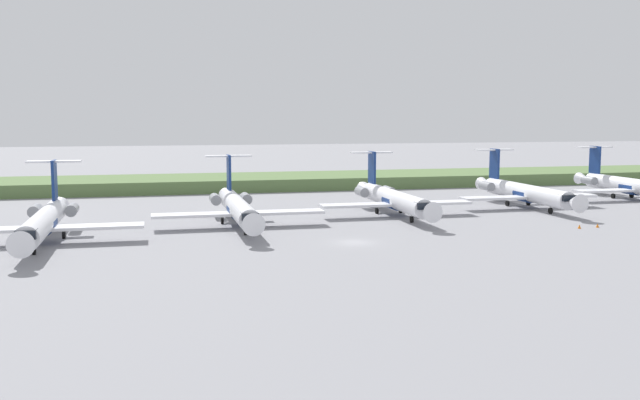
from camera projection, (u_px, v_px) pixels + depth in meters
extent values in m
plane|color=gray|center=(302.00, 210.00, 111.92)|extent=(500.00, 500.00, 0.00)
cube|color=#597542|center=(266.00, 182.00, 146.13)|extent=(320.00, 20.00, 2.45)
cylinder|color=white|center=(43.00, 222.00, 82.48)|extent=(2.70, 24.00, 2.70)
cone|color=white|center=(23.00, 242.00, 69.44)|extent=(2.70, 3.00, 2.70)
cone|color=white|center=(59.00, 207.00, 96.01)|extent=(2.30, 4.00, 2.29)
cube|color=black|center=(26.00, 234.00, 71.22)|extent=(2.03, 1.80, 0.90)
cylinder|color=navy|center=(43.00, 223.00, 82.50)|extent=(2.76, 3.60, 2.76)
cube|color=white|center=(96.00, 227.00, 82.94)|extent=(11.00, 3.20, 0.36)
cube|color=navy|center=(54.00, 180.00, 92.64)|extent=(0.36, 3.20, 5.20)
cube|color=white|center=(54.00, 162.00, 92.65)|extent=(6.80, 1.80, 0.24)
cylinder|color=gray|center=(35.00, 211.00, 90.83)|extent=(1.50, 3.40, 1.50)
cylinder|color=gray|center=(72.00, 210.00, 91.86)|extent=(1.50, 3.40, 1.50)
cylinder|color=gray|center=(34.00, 246.00, 75.47)|extent=(0.20, 0.20, 0.65)
cylinder|color=black|center=(34.00, 251.00, 75.53)|extent=(0.30, 0.90, 0.90)
cylinder|color=black|center=(30.00, 236.00, 84.60)|extent=(0.35, 0.90, 0.90)
cylinder|color=black|center=(64.00, 235.00, 85.47)|extent=(0.35, 0.90, 0.90)
cylinder|color=white|center=(238.00, 208.00, 94.96)|extent=(2.70, 24.00, 2.70)
cone|color=white|center=(252.00, 223.00, 81.92)|extent=(2.70, 3.00, 2.70)
cone|color=white|center=(227.00, 196.00, 108.48)|extent=(2.30, 4.00, 2.29)
cube|color=black|center=(250.00, 216.00, 83.70)|extent=(2.02, 1.80, 0.90)
cylinder|color=navy|center=(238.00, 209.00, 94.98)|extent=(2.76, 3.60, 2.76)
cube|color=white|center=(194.00, 215.00, 92.71)|extent=(11.00, 3.20, 0.36)
cube|color=white|center=(283.00, 212.00, 95.42)|extent=(11.00, 3.20, 0.36)
cube|color=navy|center=(229.00, 172.00, 105.12)|extent=(0.36, 3.20, 5.20)
cube|color=white|center=(228.00, 156.00, 105.12)|extent=(6.80, 1.80, 0.24)
cylinder|color=gray|center=(215.00, 199.00, 103.31)|extent=(1.50, 3.40, 1.50)
cylinder|color=gray|center=(246.00, 198.00, 104.34)|extent=(1.50, 3.40, 1.50)
cylinder|color=gray|center=(245.00, 227.00, 87.94)|extent=(0.20, 0.20, 0.65)
cylinder|color=black|center=(245.00, 232.00, 88.01)|extent=(0.30, 0.90, 0.90)
cylinder|color=black|center=(222.00, 221.00, 97.08)|extent=(0.35, 0.90, 0.90)
cylinder|color=black|center=(250.00, 220.00, 97.95)|extent=(0.35, 0.90, 0.90)
cylinder|color=white|center=(394.00, 199.00, 105.09)|extent=(2.70, 24.00, 2.70)
cone|color=white|center=(429.00, 211.00, 92.05)|extent=(2.70, 3.00, 2.70)
cone|color=white|center=(366.00, 190.00, 118.62)|extent=(2.30, 4.00, 2.29)
cube|color=black|center=(423.00, 206.00, 93.83)|extent=(2.02, 1.80, 0.90)
cylinder|color=navy|center=(394.00, 200.00, 105.11)|extent=(2.76, 3.60, 2.76)
cube|color=white|center=(358.00, 205.00, 102.84)|extent=(11.00, 3.20, 0.36)
cube|color=white|center=(434.00, 203.00, 105.55)|extent=(11.00, 3.20, 0.36)
cube|color=navy|center=(372.00, 167.00, 115.25)|extent=(0.36, 3.20, 5.20)
cube|color=white|center=(372.00, 152.00, 115.25)|extent=(6.80, 1.80, 0.24)
cylinder|color=gray|center=(362.00, 192.00, 113.44)|extent=(1.50, 3.40, 1.50)
cylinder|color=gray|center=(388.00, 191.00, 114.47)|extent=(1.50, 3.40, 1.50)
cylinder|color=gray|center=(412.00, 216.00, 98.08)|extent=(0.20, 0.20, 0.65)
cylinder|color=black|center=(412.00, 220.00, 98.14)|extent=(0.30, 0.90, 0.90)
cylinder|color=black|center=(377.00, 211.00, 107.21)|extent=(0.35, 0.90, 0.90)
cylinder|color=black|center=(400.00, 210.00, 108.08)|extent=(0.35, 0.90, 0.90)
cylinder|color=white|center=(526.00, 193.00, 114.09)|extent=(2.70, 24.00, 2.70)
cone|color=white|center=(574.00, 202.00, 101.05)|extent=(2.70, 3.00, 2.70)
cone|color=white|center=(486.00, 184.00, 127.62)|extent=(2.30, 4.00, 2.29)
cube|color=black|center=(567.00, 198.00, 102.83)|extent=(2.03, 1.80, 0.90)
cylinder|color=navy|center=(526.00, 193.00, 114.11)|extent=(2.76, 3.60, 2.76)
cube|color=white|center=(495.00, 198.00, 111.85)|extent=(11.00, 3.20, 0.36)
cube|color=white|center=(562.00, 196.00, 114.55)|extent=(11.00, 3.20, 0.36)
cube|color=navy|center=(494.00, 164.00, 124.25)|extent=(0.36, 3.20, 5.20)
cube|color=white|center=(494.00, 150.00, 124.26)|extent=(6.80, 1.80, 0.24)
cylinder|color=gray|center=(487.00, 186.00, 122.44)|extent=(1.50, 3.40, 1.50)
cylinder|color=gray|center=(510.00, 185.00, 123.47)|extent=(1.50, 3.40, 1.50)
cylinder|color=gray|center=(551.00, 207.00, 107.08)|extent=(0.20, 0.20, 0.65)
cylinder|color=black|center=(550.00, 211.00, 107.14)|extent=(0.30, 0.90, 0.90)
cylinder|color=black|center=(507.00, 203.00, 116.21)|extent=(0.35, 0.90, 0.90)
cylinder|color=black|center=(528.00, 203.00, 117.08)|extent=(0.35, 0.90, 0.90)
cylinder|color=white|center=(632.00, 186.00, 124.81)|extent=(2.70, 24.00, 2.70)
cone|color=white|center=(585.00, 179.00, 138.33)|extent=(2.30, 4.00, 2.29)
cylinder|color=navy|center=(632.00, 187.00, 124.83)|extent=(2.76, 3.60, 2.76)
cube|color=white|center=(606.00, 191.00, 122.56)|extent=(11.00, 3.20, 0.36)
cube|color=navy|center=(595.00, 160.00, 134.97)|extent=(0.36, 3.20, 5.20)
cube|color=white|center=(595.00, 147.00, 134.97)|extent=(6.80, 1.80, 0.24)
cylinder|color=gray|center=(589.00, 180.00, 133.16)|extent=(1.50, 3.40, 1.50)
cylinder|color=gray|center=(610.00, 180.00, 134.19)|extent=(1.50, 3.40, 1.50)
cylinder|color=black|center=(613.00, 196.00, 126.93)|extent=(0.35, 0.90, 0.90)
cylinder|color=black|center=(632.00, 195.00, 127.80)|extent=(0.35, 0.90, 0.90)
cone|color=orange|center=(579.00, 226.00, 93.14)|extent=(0.44, 0.44, 0.55)
cone|color=orange|center=(597.00, 225.00, 94.03)|extent=(0.44, 0.44, 0.55)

